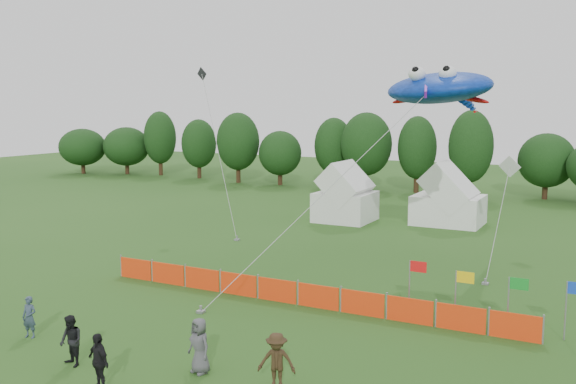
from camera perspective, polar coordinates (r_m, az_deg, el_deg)
The scene contains 14 objects.
ground at distance 21.46m, azimuth -7.78°, elevation -15.86°, with size 160.00×160.00×0.00m, color #234C16.
treeline at distance 61.82m, azimuth 18.48°, elevation 3.27°, with size 104.57×8.78×8.36m.
tent_left at distance 47.75m, azimuth 5.12°, elevation -0.46°, with size 4.01×4.01×3.54m.
tent_right at distance 47.65m, azimuth 14.08°, elevation -0.73°, with size 4.89×3.91×3.45m.
barrier_fence at distance 28.02m, azimuth 0.82°, elevation -9.00°, with size 19.90×0.06×1.00m.
flag_row at distance 25.97m, azimuth 21.53°, elevation -8.73°, with size 10.73×0.62×2.23m.
spectator_a at distance 25.99m, azimuth -22.00°, elevation -10.28°, with size 0.57×0.37×1.56m, color #324253.
spectator_b at distance 22.82m, azimuth -18.73°, elevation -12.44°, with size 0.83×0.65×1.71m, color black.
spectator_c at distance 19.97m, azimuth -1.02°, elevation -14.85°, with size 1.16×0.67×1.80m, color #352615.
spectator_d at distance 20.84m, azimuth -16.51°, elevation -14.24°, with size 1.03×0.43×1.76m, color black.
spectator_e at distance 21.34m, azimuth -7.87°, elevation -13.37°, with size 0.89×0.58×1.82m, color #4B4B50.
stingray_kite at distance 35.16m, azimuth 13.49°, elevation 8.93°, with size 10.45×20.99×10.58m.
small_kite_white at distance 38.22m, azimuth 18.70°, elevation 0.10°, with size 1.34×8.97×5.64m.
small_kite_dark at distance 44.18m, azimuth -6.58°, elevation 5.31°, with size 5.98×4.32×11.24m.
Camera 1 is at (11.55, -15.93, 8.57)m, focal length 40.00 mm.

